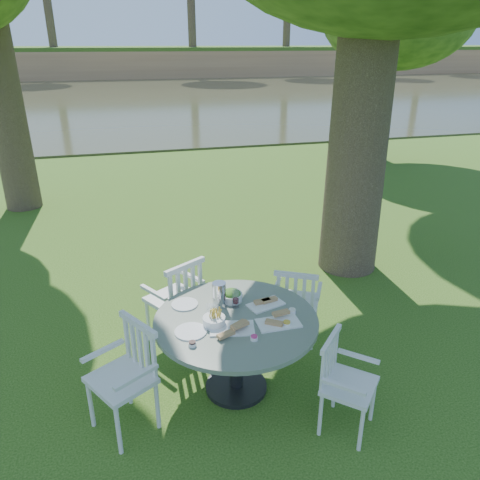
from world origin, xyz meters
name	(u,v)px	position (x,y,z in m)	size (l,w,h in m)	color
ground	(244,313)	(0.00, 0.00, 0.00)	(140.00, 140.00, 0.00)	#1F410D
table	(236,332)	(-0.41, -1.23, 0.61)	(1.41, 1.41, 0.75)	black
chair_ne	(296,300)	(0.36, -0.69, 0.51)	(0.58, 0.57, 0.86)	white
chair_nw	(179,296)	(-0.79, -0.39, 0.56)	(0.65, 0.64, 0.95)	white
chair_sw	(130,368)	(-1.33, -1.40, 0.54)	(0.62, 0.63, 0.92)	white
chair_se	(340,376)	(0.28, -1.86, 0.48)	(0.57, 0.57, 0.82)	white
tableware	(226,309)	(-0.47, -1.13, 0.80)	(1.07, 0.83, 0.24)	white
river	(136,99)	(0.00, 23.00, 0.00)	(100.00, 28.00, 0.12)	#363821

